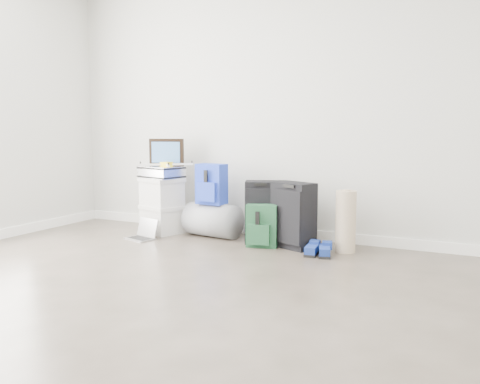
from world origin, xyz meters
The scene contains 14 objects.
ground centered at (0.00, 0.00, 0.00)m, with size 5.00×5.00×0.00m, color #3C352B.
room_envelope centered at (0.00, 0.02, 1.72)m, with size 4.52×5.02×2.71m.
boxes_stack centered at (-0.96, 2.12, 0.30)m, with size 0.50×0.45×0.59m.
briefcase centered at (-0.96, 2.12, 0.65)m, with size 0.42×0.31×0.12m, color #B2B2B7.
painting centered at (-0.96, 2.22, 0.86)m, with size 0.38×0.11×0.29m.
drone centered at (-0.88, 2.10, 0.74)m, with size 0.44×0.44×0.05m.
duffel_bag centered at (-0.38, 2.19, 0.17)m, with size 0.34×0.34×0.56m, color gray.
blue_backpack centered at (-0.38, 2.16, 0.54)m, with size 0.30×0.23×0.41m.
large_suitcase centered at (0.22, 2.16, 0.30)m, with size 0.45×0.37×0.60m.
green_backpack centered at (0.26, 1.99, 0.19)m, with size 0.32×0.26×0.40m.
carry_on centered at (0.53, 2.08, 0.31)m, with size 0.44×0.37×0.61m.
shoes centered at (0.83, 1.91, 0.04)m, with size 0.26×0.27×0.09m.
rolled_rug centered at (1.01, 2.13, 0.28)m, with size 0.18×0.18×0.56m, color tan.
laptop centered at (-0.96, 1.78, 0.05)m, with size 0.33×0.27×0.20m.
Camera 1 is at (2.15, -2.30, 1.10)m, focal length 38.00 mm.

